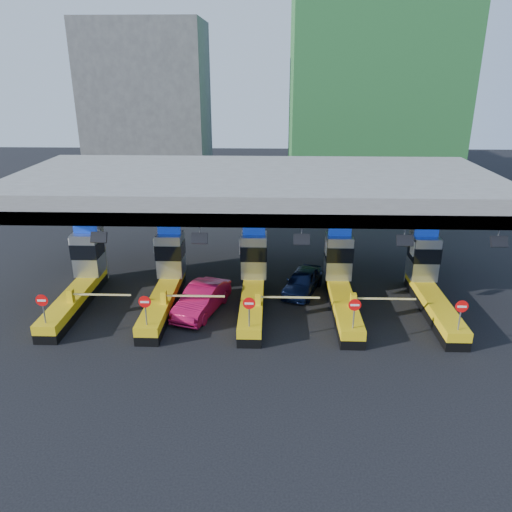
{
  "coord_description": "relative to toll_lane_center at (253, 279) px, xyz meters",
  "views": [
    {
      "loc": [
        1.03,
        -25.98,
        12.69
      ],
      "look_at": [
        0.18,
        0.0,
        2.92
      ],
      "focal_mm": 35.0,
      "sensor_mm": 36.0,
      "label": 1
    }
  ],
  "objects": [
    {
      "name": "toll_lane_far_right",
      "position": [
        10.0,
        0.0,
        0.0
      ],
      "size": [
        4.43,
        8.0,
        4.16
      ],
      "color": "black",
      "rests_on": "ground"
    },
    {
      "name": "bg_building_concrete",
      "position": [
        -14.0,
        35.72,
        7.6
      ],
      "size": [
        14.0,
        10.0,
        18.0
      ],
      "primitive_type": "cube",
      "color": "#4C4C49",
      "rests_on": "ground"
    },
    {
      "name": "van",
      "position": [
        2.93,
        1.37,
        -0.68
      ],
      "size": [
        3.01,
        4.56,
        1.44
      ],
      "primitive_type": "imported",
      "rotation": [
        0.0,
        0.0,
        -0.34
      ],
      "color": "black",
      "rests_on": "ground"
    },
    {
      "name": "toll_lane_left",
      "position": [
        -5.0,
        0.0,
        0.0
      ],
      "size": [
        4.43,
        8.0,
        4.16
      ],
      "color": "black",
      "rests_on": "ground"
    },
    {
      "name": "toll_lane_right",
      "position": [
        5.0,
        0.0,
        0.0
      ],
      "size": [
        4.43,
        8.0,
        4.16
      ],
      "color": "black",
      "rests_on": "ground"
    },
    {
      "name": "ground",
      "position": [
        -0.0,
        -0.28,
        -1.4
      ],
      "size": [
        120.0,
        120.0,
        0.0
      ],
      "primitive_type": "plane",
      "color": "black",
      "rests_on": "ground"
    },
    {
      "name": "red_car",
      "position": [
        -2.78,
        -1.48,
        -0.62
      ],
      "size": [
        2.97,
        5.01,
        1.56
      ],
      "primitive_type": "imported",
      "rotation": [
        0.0,
        0.0,
        -0.3
      ],
      "color": "maroon",
      "rests_on": "ground"
    },
    {
      "name": "toll_canopy",
      "position": [
        -0.0,
        2.59,
        4.74
      ],
      "size": [
        28.0,
        12.09,
        7.0
      ],
      "color": "slate",
      "rests_on": "ground"
    },
    {
      "name": "bg_building_scaffold",
      "position": [
        12.0,
        31.72,
        12.6
      ],
      "size": [
        18.0,
        12.0,
        28.0
      ],
      "primitive_type": "cube",
      "color": "#1E5926",
      "rests_on": "ground"
    },
    {
      "name": "toll_lane_far_left",
      "position": [
        -10.0,
        0.0,
        0.0
      ],
      "size": [
        4.43,
        8.0,
        4.16
      ],
      "color": "black",
      "rests_on": "ground"
    },
    {
      "name": "toll_lane_center",
      "position": [
        0.0,
        0.0,
        0.0
      ],
      "size": [
        4.43,
        8.0,
        4.16
      ],
      "color": "black",
      "rests_on": "ground"
    }
  ]
}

